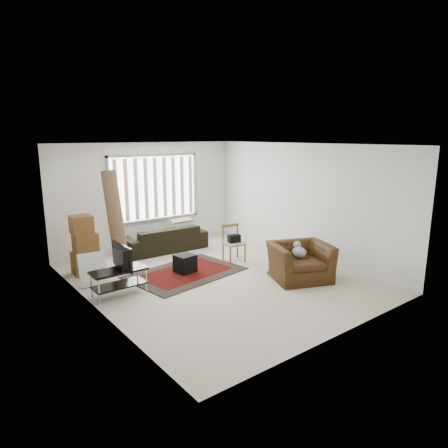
# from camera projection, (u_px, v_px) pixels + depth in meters

# --- Properties ---
(room) EXTENTS (6.00, 6.02, 2.71)m
(room) POSITION_uv_depth(u_px,v_px,m) (204.00, 190.00, 8.23)
(room) COLOR beige
(room) RESTS_ON ground
(persian_rug) EXTENTS (2.52, 1.87, 0.02)m
(persian_rug) POSITION_uv_depth(u_px,v_px,m) (186.00, 273.00, 8.49)
(persian_rug) COLOR black
(persian_rug) RESTS_ON ground
(tv_stand) EXTENTS (1.00, 0.45, 0.50)m
(tv_stand) POSITION_uv_depth(u_px,v_px,m) (119.00, 277.00, 7.25)
(tv_stand) COLOR black
(tv_stand) RESTS_ON ground
(tv) EXTENTS (0.10, 0.81, 0.46)m
(tv) POSITION_uv_depth(u_px,v_px,m) (118.00, 257.00, 7.17)
(tv) COLOR black
(tv) RESTS_ON tv_stand
(subwoofer) EXTENTS (0.42, 0.42, 0.38)m
(subwoofer) POSITION_uv_depth(u_px,v_px,m) (185.00, 263.00, 8.49)
(subwoofer) COLOR black
(subwoofer) RESTS_ON persian_rug
(moving_boxes) EXTENTS (0.53, 0.50, 1.25)m
(moving_boxes) POSITION_uv_depth(u_px,v_px,m) (84.00, 247.00, 8.37)
(moving_boxes) COLOR brown
(moving_boxes) RESTS_ON ground
(white_flatpack) EXTENTS (0.54, 0.29, 0.65)m
(white_flatpack) POSITION_uv_depth(u_px,v_px,m) (93.00, 269.00, 7.75)
(white_flatpack) COLOR silver
(white_flatpack) RESTS_ON ground
(rolled_rug) EXTENTS (0.40, 0.73, 2.17)m
(rolled_rug) POSITION_uv_depth(u_px,v_px,m) (116.00, 221.00, 8.56)
(rolled_rug) COLOR brown
(rolled_rug) RESTS_ON ground
(sofa) EXTENTS (2.16, 1.01, 0.82)m
(sofa) POSITION_uv_depth(u_px,v_px,m) (165.00, 235.00, 10.10)
(sofa) COLOR black
(sofa) RESTS_ON ground
(side_chair) EXTENTS (0.53, 0.53, 0.84)m
(side_chair) POSITION_uv_depth(u_px,v_px,m) (234.00, 241.00, 9.26)
(side_chair) COLOR #948361
(side_chair) RESTS_ON ground
(armchair) EXTENTS (1.44, 1.36, 0.85)m
(armchair) POSITION_uv_depth(u_px,v_px,m) (300.00, 259.00, 8.06)
(armchair) COLOR #39210B
(armchair) RESTS_ON ground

